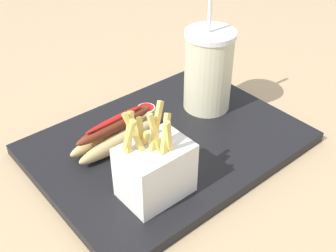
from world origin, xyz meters
name	(u,v)px	position (x,y,z in m)	size (l,w,h in m)	color
ground_plane	(168,151)	(0.00, 0.00, -0.01)	(2.40, 2.40, 0.02)	tan
food_tray	(168,143)	(0.00, 0.00, 0.01)	(0.48, 0.35, 0.02)	black
soda_cup	(208,70)	(-0.13, -0.04, 0.10)	(0.10, 0.10, 0.26)	beige
fries_basket	(155,169)	(0.10, 0.09, 0.07)	(0.11, 0.08, 0.16)	white
hot_dog_1	(116,134)	(0.08, -0.05, 0.04)	(0.18, 0.06, 0.06)	#DBB775
ketchup_cup_1	(202,84)	(-0.18, -0.09, 0.03)	(0.04, 0.04, 0.02)	white
ketchup_cup_2	(146,111)	(-0.02, -0.09, 0.03)	(0.04, 0.04, 0.02)	white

